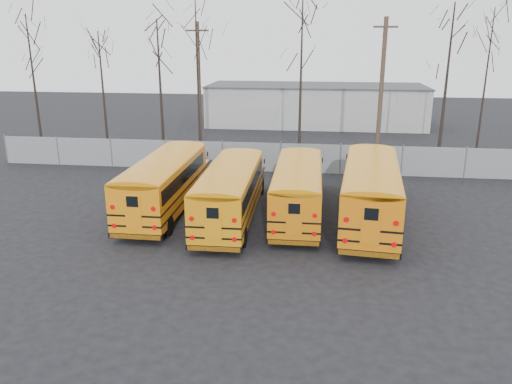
# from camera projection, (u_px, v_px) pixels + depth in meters

# --- Properties ---
(ground) EXTENTS (120.00, 120.00, 0.00)m
(ground) POSITION_uv_depth(u_px,v_px,m) (259.00, 239.00, 22.66)
(ground) COLOR black
(ground) RESTS_ON ground
(fence) EXTENTS (40.00, 0.04, 2.00)m
(fence) POSITION_uv_depth(u_px,v_px,m) (281.00, 158.00, 33.74)
(fence) COLOR gray
(fence) RESTS_ON ground
(distant_building) EXTENTS (22.00, 8.00, 4.00)m
(distant_building) POSITION_uv_depth(u_px,v_px,m) (315.00, 105.00, 52.15)
(distant_building) COLOR #ACACA7
(distant_building) RESTS_ON ground
(bus_a) EXTENTS (2.48, 10.63, 2.97)m
(bus_a) POSITION_uv_depth(u_px,v_px,m) (165.00, 179.00, 25.85)
(bus_a) COLOR black
(bus_a) RESTS_ON ground
(bus_b) EXTENTS (2.52, 10.29, 2.87)m
(bus_b) POSITION_uv_depth(u_px,v_px,m) (231.00, 188.00, 24.50)
(bus_b) COLOR black
(bus_b) RESTS_ON ground
(bus_c) EXTENTS (2.42, 10.07, 2.81)m
(bus_c) POSITION_uv_depth(u_px,v_px,m) (298.00, 186.00, 25.05)
(bus_c) COLOR black
(bus_c) RESTS_ON ground
(bus_d) EXTENTS (3.53, 11.30, 3.11)m
(bus_d) POSITION_uv_depth(u_px,v_px,m) (371.00, 187.00, 24.17)
(bus_d) COLOR black
(bus_d) RESTS_ON ground
(utility_pole_left) EXTENTS (1.77, 0.31, 9.95)m
(utility_pole_left) POSITION_uv_depth(u_px,v_px,m) (199.00, 86.00, 39.18)
(utility_pole_left) COLOR #483729
(utility_pole_left) RESTS_ON ground
(utility_pole_right) EXTENTS (1.73, 0.78, 10.15)m
(utility_pole_right) POSITION_uv_depth(u_px,v_px,m) (381.00, 90.00, 35.23)
(utility_pole_right) COLOR #473728
(utility_pole_right) RESTS_ON ground
(tree_0) EXTENTS (0.26, 0.26, 10.42)m
(tree_0) POSITION_uv_depth(u_px,v_px,m) (35.00, 88.00, 37.14)
(tree_0) COLOR black
(tree_0) RESTS_ON ground
(tree_1) EXTENTS (0.26, 0.26, 9.26)m
(tree_1) POSITION_uv_depth(u_px,v_px,m) (103.00, 93.00, 38.81)
(tree_1) COLOR black
(tree_1) RESTS_ON ground
(tree_2) EXTENTS (0.26, 0.26, 10.05)m
(tree_2) POSITION_uv_depth(u_px,v_px,m) (161.00, 90.00, 37.05)
(tree_2) COLOR black
(tree_2) RESTS_ON ground
(tree_3) EXTENTS (0.26, 0.26, 12.47)m
(tree_3) POSITION_uv_depth(u_px,v_px,m) (198.00, 74.00, 36.41)
(tree_3) COLOR black
(tree_3) RESTS_ON ground
(tree_4) EXTENTS (0.26, 0.26, 11.55)m
(tree_4) POSITION_uv_depth(u_px,v_px,m) (301.00, 82.00, 35.07)
(tree_4) COLOR black
(tree_4) RESTS_ON ground
(tree_5) EXTENTS (0.26, 0.26, 11.03)m
(tree_5) POSITION_uv_depth(u_px,v_px,m) (446.00, 87.00, 34.49)
(tree_5) COLOR black
(tree_5) RESTS_ON ground
(tree_6) EXTENTS (0.26, 0.26, 10.77)m
(tree_6) POSITION_uv_depth(u_px,v_px,m) (485.00, 87.00, 35.71)
(tree_6) COLOR black
(tree_6) RESTS_ON ground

